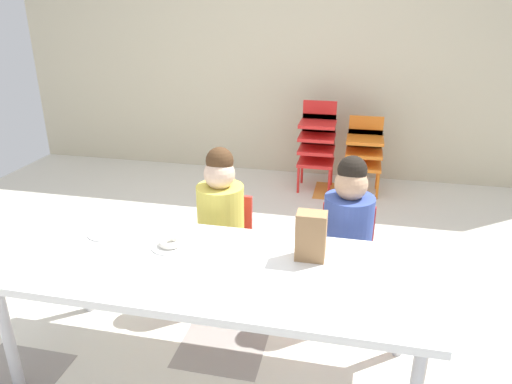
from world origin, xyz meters
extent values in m
cube|color=silver|center=(0.00, 0.00, -0.01)|extent=(5.70, 4.60, 0.02)
cube|color=orange|center=(0.45, 0.45, 0.00)|extent=(0.43, 0.43, 0.00)
cube|color=gray|center=(-0.90, -0.90, 0.00)|extent=(0.43, 0.43, 0.00)
cube|color=orange|center=(0.45, 1.80, 0.00)|extent=(0.43, 0.43, 0.00)
cube|color=#478C51|center=(0.45, 0.45, 0.00)|extent=(0.43, 0.43, 0.00)
cube|color=#336BB2|center=(0.00, 0.00, 0.00)|extent=(0.43, 0.43, 0.00)
cube|color=gray|center=(0.00, -0.45, 0.00)|extent=(0.43, 0.43, 0.00)
cube|color=beige|center=(0.00, 2.30, 1.35)|extent=(5.70, 0.10, 2.70)
cube|color=white|center=(0.02, -0.63, 0.56)|extent=(1.85, 0.73, 0.04)
cylinder|color=#B2B2B7|center=(-0.82, -0.93, 0.27)|extent=(0.05, 0.05, 0.55)
cylinder|color=#B2B2B7|center=(-0.82, -0.32, 0.27)|extent=(0.05, 0.05, 0.55)
cylinder|color=#B2B2B7|center=(0.87, -0.32, 0.27)|extent=(0.05, 0.05, 0.55)
cube|color=red|center=(-0.12, -0.04, 0.30)|extent=(0.32, 0.30, 0.03)
cube|color=red|center=(-0.12, 0.11, 0.45)|extent=(0.29, 0.02, 0.30)
cylinder|color=#D8C64C|center=(-0.12, -0.04, 0.52)|extent=(0.28, 0.28, 0.38)
sphere|color=beige|center=(-0.12, -0.04, 0.78)|extent=(0.17, 0.17, 0.17)
sphere|color=#472D19|center=(-0.12, -0.03, 0.85)|extent=(0.15, 0.15, 0.15)
cylinder|color=red|center=(-0.26, -0.17, 0.15)|extent=(0.02, 0.02, 0.28)
cylinder|color=red|center=(0.02, -0.17, 0.15)|extent=(0.02, 0.02, 0.28)
cylinder|color=red|center=(-0.26, 0.09, 0.15)|extent=(0.02, 0.02, 0.28)
cylinder|color=red|center=(0.02, 0.09, 0.15)|extent=(0.02, 0.02, 0.28)
cube|color=red|center=(0.58, -0.04, 0.30)|extent=(0.32, 0.30, 0.03)
cube|color=red|center=(0.58, 0.11, 0.45)|extent=(0.29, 0.02, 0.30)
cylinder|color=#384C99|center=(0.58, -0.04, 0.52)|extent=(0.31, 0.31, 0.38)
sphere|color=tan|center=(0.58, -0.04, 0.78)|extent=(0.17, 0.17, 0.17)
sphere|color=black|center=(0.58, -0.03, 0.85)|extent=(0.15, 0.15, 0.15)
cylinder|color=red|center=(0.44, -0.17, 0.15)|extent=(0.02, 0.02, 0.28)
cylinder|color=red|center=(0.72, -0.17, 0.15)|extent=(0.02, 0.02, 0.28)
cylinder|color=red|center=(0.44, 0.09, 0.15)|extent=(0.02, 0.02, 0.28)
cylinder|color=red|center=(0.72, 0.09, 0.15)|extent=(0.02, 0.02, 0.28)
cube|color=red|center=(0.23, 1.83, 0.26)|extent=(0.32, 0.30, 0.03)
cube|color=red|center=(0.23, 1.97, 0.35)|extent=(0.30, 0.02, 0.18)
cube|color=red|center=(0.23, 1.83, 0.38)|extent=(0.32, 0.30, 0.03)
cube|color=red|center=(0.23, 1.97, 0.47)|extent=(0.30, 0.02, 0.18)
cube|color=red|center=(0.23, 1.83, 0.50)|extent=(0.32, 0.30, 0.03)
cube|color=red|center=(0.23, 1.97, 0.59)|extent=(0.30, 0.02, 0.18)
cube|color=red|center=(0.23, 1.83, 0.62)|extent=(0.32, 0.30, 0.03)
cube|color=red|center=(0.23, 1.97, 0.71)|extent=(0.30, 0.02, 0.18)
cylinder|color=red|center=(0.09, 1.70, 0.13)|extent=(0.02, 0.02, 0.26)
cylinder|color=red|center=(0.37, 1.70, 0.13)|extent=(0.02, 0.02, 0.26)
cylinder|color=red|center=(0.09, 1.96, 0.13)|extent=(0.02, 0.02, 0.26)
cylinder|color=red|center=(0.37, 1.96, 0.13)|extent=(0.02, 0.02, 0.26)
cube|color=orange|center=(0.65, 1.83, 0.26)|extent=(0.32, 0.30, 0.03)
cube|color=orange|center=(0.65, 1.97, 0.35)|extent=(0.30, 0.02, 0.18)
cube|color=orange|center=(0.65, 1.83, 0.38)|extent=(0.32, 0.30, 0.03)
cube|color=orange|center=(0.65, 1.97, 0.47)|extent=(0.30, 0.02, 0.18)
cube|color=orange|center=(0.65, 1.83, 0.50)|extent=(0.32, 0.30, 0.03)
cube|color=orange|center=(0.65, 1.97, 0.59)|extent=(0.30, 0.02, 0.18)
cylinder|color=orange|center=(0.51, 1.70, 0.13)|extent=(0.02, 0.02, 0.26)
cylinder|color=orange|center=(0.79, 1.70, 0.13)|extent=(0.02, 0.02, 0.26)
cylinder|color=orange|center=(0.51, 1.96, 0.13)|extent=(0.02, 0.02, 0.26)
cylinder|color=orange|center=(0.79, 1.96, 0.13)|extent=(0.02, 0.02, 0.26)
cube|color=#9E754C|center=(0.43, -0.48, 0.69)|extent=(0.13, 0.09, 0.22)
cylinder|color=white|center=(-0.22, -0.52, 0.59)|extent=(0.18, 0.18, 0.01)
cylinder|color=white|center=(-0.57, -0.46, 0.59)|extent=(0.18, 0.18, 0.01)
torus|color=white|center=(-0.22, -0.52, 0.61)|extent=(0.11, 0.11, 0.03)
camera|label=1|loc=(0.59, -2.33, 1.64)|focal=33.36mm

